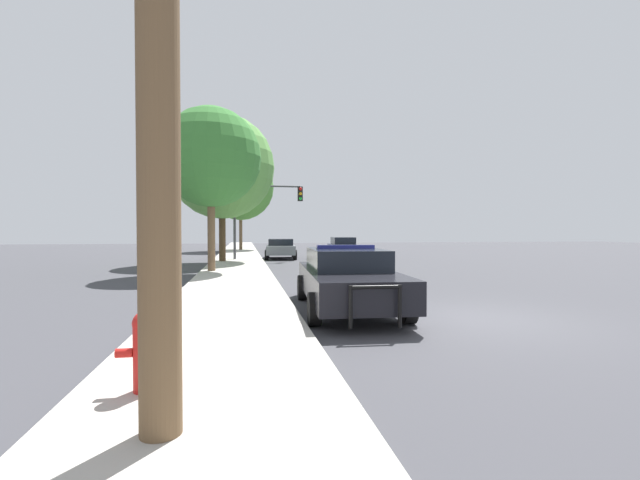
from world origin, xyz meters
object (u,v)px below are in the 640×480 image
at_px(tree_sidewalk_far, 241,187).
at_px(tree_sidewalk_near, 211,158).
at_px(police_car, 347,277).
at_px(car_background_oncoming, 343,247).
at_px(car_background_midblock, 281,248).
at_px(traffic_light, 264,205).
at_px(tree_sidewalk_mid, 222,167).
at_px(traffic_cone, 152,345).
at_px(fire_hydrant, 145,348).

relative_size(tree_sidewalk_far, tree_sidewalk_near, 1.23).
height_order(police_car, tree_sidewalk_far, tree_sidewalk_far).
bearing_deg(tree_sidewalk_far, car_background_oncoming, -57.53).
distance_m(car_background_oncoming, car_background_midblock, 4.35).
distance_m(traffic_light, tree_sidewalk_near, 8.05).
xyz_separation_m(car_background_midblock, tree_sidewalk_mid, (-3.62, -3.44, 4.78)).
distance_m(tree_sidewalk_far, traffic_cone, 34.29).
xyz_separation_m(tree_sidewalk_far, tree_sidewalk_near, (-1.12, -20.68, -0.80)).
bearing_deg(car_background_midblock, police_car, -85.67).
distance_m(traffic_light, tree_sidewalk_far, 13.53).
xyz_separation_m(car_background_midblock, tree_sidewalk_near, (-3.80, -9.34, 4.32)).
bearing_deg(traffic_light, car_background_oncoming, 21.71).
bearing_deg(fire_hydrant, car_background_oncoming, 71.83).
relative_size(tree_sidewalk_near, traffic_cone, 14.89).
bearing_deg(traffic_cone, tree_sidewalk_mid, 90.04).
relative_size(police_car, traffic_cone, 11.35).
bearing_deg(police_car, tree_sidewalk_far, -81.37).
xyz_separation_m(traffic_light, tree_sidewalk_mid, (-2.44, -1.55, 2.03)).
height_order(police_car, traffic_cone, police_car).
xyz_separation_m(traffic_light, car_background_midblock, (1.18, 1.88, -2.75)).
relative_size(car_background_midblock, tree_sidewalk_mid, 0.51).
height_order(police_car, tree_sidewalk_mid, tree_sidewalk_mid).
height_order(tree_sidewalk_far, tree_sidewalk_near, tree_sidewalk_far).
height_order(car_background_midblock, tree_sidewalk_near, tree_sidewalk_near).
bearing_deg(fire_hydrant, traffic_light, 83.94).
relative_size(police_car, car_background_oncoming, 1.19).
distance_m(traffic_light, car_background_midblock, 3.54).
height_order(traffic_light, tree_sidewalk_far, tree_sidewalk_far).
xyz_separation_m(police_car, tree_sidewalk_mid, (-3.60, 15.11, 4.73)).
bearing_deg(fire_hydrant, tree_sidewalk_far, 88.69).
xyz_separation_m(traffic_light, tree_sidewalk_near, (-2.62, -7.45, 1.57)).
bearing_deg(car_background_oncoming, fire_hydrant, 76.19).
relative_size(traffic_light, traffic_cone, 9.75).
bearing_deg(traffic_light, police_car, -86.00).
bearing_deg(traffic_light, tree_sidewalk_near, -109.36).
relative_size(fire_hydrant, car_background_midblock, 0.21).
distance_m(police_car, fire_hydrant, 6.04).
xyz_separation_m(fire_hydrant, tree_sidewalk_mid, (-0.14, 20.06, 4.90)).
bearing_deg(tree_sidewalk_near, tree_sidewalk_mid, 88.26).
xyz_separation_m(fire_hydrant, traffic_light, (2.30, 21.61, 2.86)).
relative_size(police_car, tree_sidewalk_far, 0.62).
distance_m(police_car, car_background_oncoming, 19.36).
xyz_separation_m(tree_sidewalk_far, traffic_cone, (-0.92, -33.84, -5.45)).
bearing_deg(fire_hydrant, tree_sidewalk_near, 91.30).
xyz_separation_m(police_car, tree_sidewalk_far, (-2.67, 29.90, 5.05)).
bearing_deg(police_car, tree_sidewalk_mid, -73.06).
bearing_deg(car_background_midblock, traffic_light, -117.66).
bearing_deg(fire_hydrant, tree_sidewalk_mid, 90.41).
bearing_deg(car_background_midblock, traffic_cone, -94.73).
bearing_deg(tree_sidewalk_near, police_car, -67.68).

